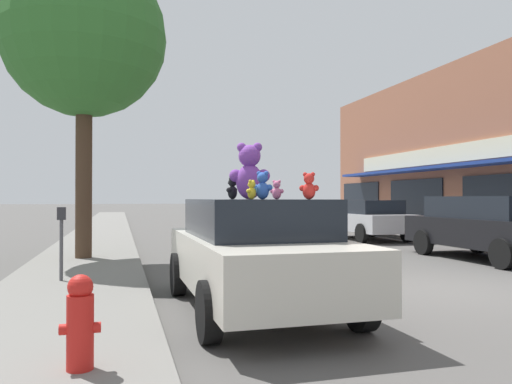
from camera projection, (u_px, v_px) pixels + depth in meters
The scene contains 14 objects.
ground_plane at pixel (443, 290), 8.54m from camera, with size 260.00×260.00×0.00m, color #514F4C.
sidewalk_near at pixel (63, 306), 6.93m from camera, with size 2.43×90.00×0.15m.
plush_art_car at pixel (255, 251), 6.98m from camera, with size 2.05×4.48×1.56m.
teddy_bear_giant at pixel (250, 172), 7.15m from camera, with size 0.62×0.43×0.81m.
teddy_bear_black at pixel (232, 189), 7.31m from camera, with size 0.22×0.22×0.32m.
teddy_bear_blue at pixel (263, 186), 6.32m from camera, with size 0.25×0.23×0.36m.
teddy_bear_pink at pixel (277, 190), 6.73m from camera, with size 0.19×0.16×0.26m.
teddy_bear_red at pixel (309, 186), 6.02m from camera, with size 0.25×0.20×0.33m.
teddy_bear_yellow at pixel (252, 190), 6.28m from camera, with size 0.17×0.16×0.25m.
parked_car_far_center at pixel (488, 225), 12.65m from camera, with size 1.98×4.80×1.62m.
parked_car_far_right at pixel (367, 218), 18.87m from camera, with size 1.99×4.23×1.49m.
street_tree at pixel (84, 37), 11.97m from camera, with size 3.90×3.90×7.28m.
fire_hydrant at pixel (80, 322), 4.15m from camera, with size 0.33×0.22×0.79m.
parking_meter at pixel (61, 234), 8.61m from camera, with size 0.14×0.10×1.27m.
Camera 1 is at (-5.34, -7.41, 1.58)m, focal length 35.00 mm.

